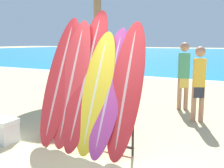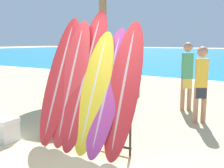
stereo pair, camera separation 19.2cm
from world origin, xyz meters
name	(u,v)px [view 2 (the right image)]	position (x,y,z in m)	size (l,w,h in m)	color
surfboard_rack	(88,117)	(-0.39, 0.75, 0.51)	(1.65, 0.04, 0.96)	#28282D
surfboard_slot_0	(60,79)	(-1.05, 0.80, 1.13)	(0.58, 1.01, 2.26)	red
surfboard_slot_1	(71,82)	(-0.77, 0.79, 1.09)	(0.58, 0.90, 2.19)	red
surfboard_slot_2	(85,77)	(-0.51, 0.84, 1.19)	(0.59, 1.18, 2.38)	red
surfboard_slot_3	(94,91)	(-0.25, 0.74, 0.99)	(0.56, 0.94, 1.98)	yellow
surfboard_slot_4	(107,90)	(-0.01, 0.77, 1.02)	(0.51, 1.04, 2.04)	#B23D8E
surfboard_slot_5	(124,89)	(0.28, 0.78, 1.07)	(0.53, 0.88, 2.14)	red
person_near_water	(187,74)	(0.42, 4.04, 0.97)	(0.30, 0.28, 1.78)	#A87A5B
person_mid_beach	(201,82)	(0.97, 3.09, 0.93)	(0.29, 0.25, 1.70)	#A87A5B
person_far_left	(137,68)	(-1.81, 5.78, 0.85)	(0.27, 0.23, 1.56)	#A87A5B
cooler_box	(3,129)	(-1.90, 0.17, 0.22)	(0.54, 0.37, 0.43)	silver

